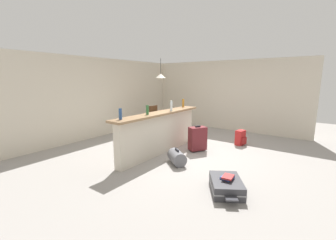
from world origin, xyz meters
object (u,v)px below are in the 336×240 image
object	(u,v)px
pendant_lamp	(161,76)
bottle_green	(147,110)
backpack_red	(240,138)
dining_chair_near_partition	(177,121)
bottle_amber	(183,103)
dining_chair_far_side	(151,117)
suitcase_upright_maroon	(198,138)
suitcase_flat_charcoal	(226,186)
dining_table	(163,115)
bottle_clear	(171,106)
duffel_bag_grey	(177,157)
bottle_blue	(120,114)
book_stack	(228,177)

from	to	relation	value
pendant_lamp	bottle_green	bearing A→B (deg)	-149.87
pendant_lamp	backpack_red	world-z (taller)	pendant_lamp
dining_chair_near_partition	bottle_amber	bearing A→B (deg)	-127.22
dining_chair_near_partition	dining_chair_far_side	distance (m)	1.17
dining_chair_near_partition	pendant_lamp	size ratio (longest dim) A/B	1.38
suitcase_upright_maroon	pendant_lamp	bearing A→B (deg)	64.86
suitcase_flat_charcoal	suitcase_upright_maroon	size ratio (longest dim) A/B	1.31
bottle_green	bottle_amber	distance (m)	1.65
bottle_green	dining_chair_far_side	xyz separation A→B (m)	(2.11, 1.68, -0.63)
suitcase_upright_maroon	backpack_red	bearing A→B (deg)	-32.11
pendant_lamp	dining_table	bearing A→B (deg)	-68.29
dining_chair_near_partition	bottle_clear	bearing A→B (deg)	-152.49
bottle_amber	backpack_red	size ratio (longest dim) A/B	0.56
suitcase_upright_maroon	bottle_amber	bearing A→B (deg)	56.35
bottle_amber	dining_chair_far_side	size ratio (longest dim) A/B	0.25
bottle_green	duffel_bag_grey	size ratio (longest dim) A/B	0.38
suitcase_flat_charcoal	pendant_lamp	bearing A→B (deg)	52.84
bottle_green	dining_chair_near_partition	size ratio (longest dim) A/B	0.23
dining_chair_far_side	suitcase_flat_charcoal	xyz separation A→B (m)	(-2.58, -3.79, -0.41)
bottle_green	dining_table	xyz separation A→B (m)	(2.04, 1.11, -0.50)
bottle_blue	duffel_bag_grey	xyz separation A→B (m)	(0.86, -0.80, -1.00)
bottle_amber	dining_table	bearing A→B (deg)	69.45
bottle_clear	dining_chair_near_partition	size ratio (longest dim) A/B	0.28
dining_chair_near_partition	backpack_red	size ratio (longest dim) A/B	2.21
bottle_blue	dining_table	distance (m)	3.07
dining_chair_near_partition	dining_chair_far_side	bearing A→B (deg)	83.86
dining_chair_near_partition	duffel_bag_grey	size ratio (longest dim) A/B	1.65
bottle_blue	bottle_green	world-z (taller)	bottle_blue
backpack_red	bottle_amber	bearing A→B (deg)	113.80
duffel_bag_grey	backpack_red	bearing A→B (deg)	-16.71
bottle_clear	suitcase_upright_maroon	size ratio (longest dim) A/B	0.39
duffel_bag_grey	dining_table	bearing A→B (deg)	43.72
bottle_clear	bottle_amber	bearing A→B (deg)	11.28
dining_chair_near_partition	duffel_bag_grey	bearing A→B (deg)	-146.15
bottle_clear	book_stack	distance (m)	2.54
suitcase_upright_maroon	bottle_green	bearing A→B (deg)	148.28
pendant_lamp	suitcase_upright_maroon	bearing A→B (deg)	-115.14
suitcase_flat_charcoal	backpack_red	size ratio (longest dim) A/B	2.09
suitcase_upright_maroon	bottle_blue	bearing A→B (deg)	159.15
pendant_lamp	book_stack	bearing A→B (deg)	-126.83
dining_chair_far_side	backpack_red	world-z (taller)	dining_chair_far_side
bottle_amber	dining_chair_far_side	distance (m)	1.80
bottle_amber	dining_chair_far_side	bearing A→B (deg)	73.90
dining_chair_near_partition	book_stack	world-z (taller)	dining_chair_near_partition
bottle_blue	suitcase_flat_charcoal	xyz separation A→B (m)	(0.32, -2.14, -1.04)
bottle_amber	backpack_red	distance (m)	1.90
bottle_blue	bottle_green	bearing A→B (deg)	-2.17
bottle_amber	dining_chair_near_partition	world-z (taller)	bottle_amber
suitcase_flat_charcoal	duffel_bag_grey	size ratio (longest dim) A/B	1.56
bottle_green	book_stack	xyz separation A→B (m)	(-0.44, -2.12, -0.89)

